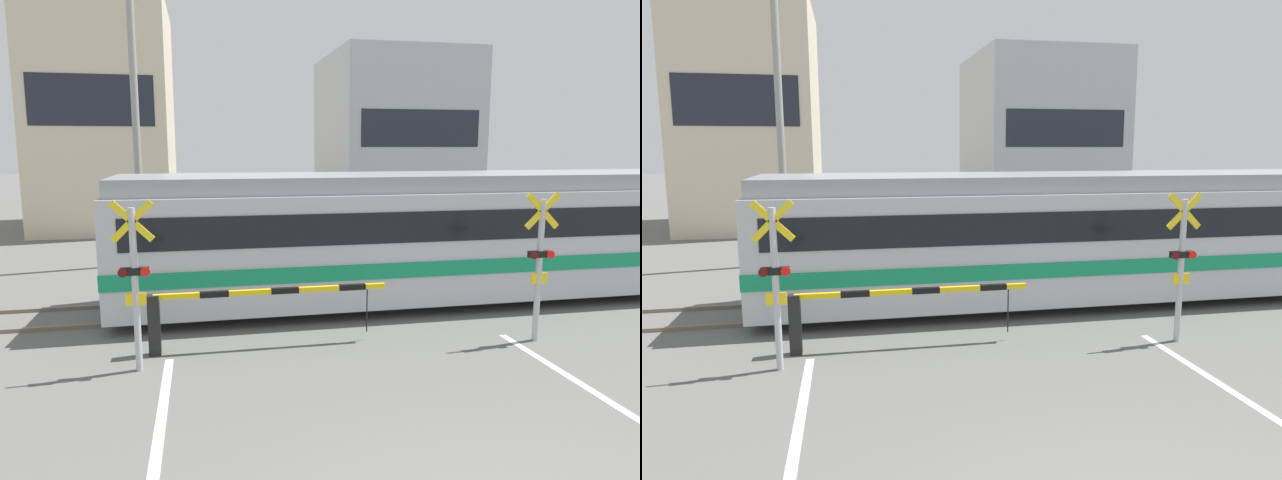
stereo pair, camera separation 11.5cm
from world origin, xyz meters
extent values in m
cube|color=#6B6051|center=(0.00, 8.43, 0.04)|extent=(50.00, 0.10, 0.08)
cube|color=#6B6051|center=(0.00, 9.87, 0.04)|extent=(50.00, 0.10, 0.08)
cube|color=#B7BCC1|center=(4.84, 9.15, 1.43)|extent=(18.52, 2.98, 2.40)
cube|color=gray|center=(4.84, 9.15, 2.80)|extent=(18.33, 2.62, 0.36)
cube|color=#148C59|center=(4.84, 9.15, 1.07)|extent=(18.54, 3.04, 0.32)
cube|color=black|center=(4.84, 9.15, 1.96)|extent=(17.78, 3.03, 0.64)
cube|color=black|center=(-4.43, 9.15, 1.96)|extent=(0.03, 2.09, 0.80)
cylinder|color=black|center=(-0.90, 8.43, 0.38)|extent=(0.76, 0.12, 0.76)
cylinder|color=black|center=(-0.90, 9.87, 0.38)|extent=(0.76, 0.12, 0.76)
cube|color=black|center=(-3.37, 6.61, 0.54)|extent=(0.20, 0.20, 1.07)
cube|color=yellow|center=(-1.28, 6.61, 1.03)|extent=(4.18, 0.09, 0.09)
cube|color=black|center=(-2.32, 6.61, 1.03)|extent=(0.50, 0.10, 0.10)
cube|color=black|center=(-1.07, 6.61, 1.03)|extent=(0.50, 0.10, 0.10)
cube|color=black|center=(0.18, 6.61, 1.03)|extent=(0.50, 0.10, 0.10)
cylinder|color=black|center=(0.48, 6.61, 0.57)|extent=(0.02, 0.02, 0.83)
cube|color=black|center=(3.37, 12.20, 0.54)|extent=(0.20, 0.20, 1.07)
cube|color=yellow|center=(1.28, 12.20, 1.03)|extent=(4.18, 0.09, 0.09)
cube|color=black|center=(2.32, 12.20, 1.03)|extent=(0.50, 0.10, 0.10)
cube|color=black|center=(1.07, 12.20, 1.03)|extent=(0.50, 0.10, 0.10)
cube|color=black|center=(-0.18, 12.20, 1.03)|extent=(0.50, 0.10, 0.10)
cylinder|color=black|center=(-0.48, 12.20, 0.57)|extent=(0.02, 0.02, 0.83)
cylinder|color=#B2B2B7|center=(-3.57, 5.93, 1.33)|extent=(0.11, 0.11, 2.66)
cube|color=yellow|center=(-3.57, 5.93, 2.45)|extent=(0.68, 0.04, 0.68)
cube|color=yellow|center=(-3.57, 5.93, 2.45)|extent=(0.68, 0.04, 0.68)
cube|color=black|center=(-3.57, 5.93, 1.65)|extent=(0.44, 0.12, 0.12)
cylinder|color=#4C0C0C|center=(-3.74, 5.86, 1.65)|extent=(0.15, 0.03, 0.15)
cylinder|color=red|center=(-3.40, 5.86, 1.65)|extent=(0.15, 0.03, 0.15)
cube|color=yellow|center=(-3.57, 5.91, 1.20)|extent=(0.32, 0.03, 0.20)
cylinder|color=#B2B2B7|center=(3.57, 5.93, 1.33)|extent=(0.11, 0.11, 2.66)
cube|color=yellow|center=(3.57, 5.93, 2.45)|extent=(0.68, 0.04, 0.68)
cube|color=yellow|center=(3.57, 5.93, 2.45)|extent=(0.68, 0.04, 0.68)
cube|color=black|center=(3.57, 5.93, 1.65)|extent=(0.44, 0.12, 0.12)
cylinder|color=#4C0C0C|center=(3.40, 5.86, 1.65)|extent=(0.15, 0.03, 0.15)
cylinder|color=red|center=(3.74, 5.86, 1.65)|extent=(0.15, 0.03, 0.15)
cube|color=yellow|center=(3.57, 5.91, 1.20)|extent=(0.32, 0.03, 0.20)
cube|color=beige|center=(-6.47, 24.10, 4.87)|extent=(5.51, 7.57, 9.73)
cube|color=#1E232D|center=(-6.47, 20.31, 5.35)|extent=(4.63, 0.03, 1.95)
cube|color=#B2B7BC|center=(6.91, 24.10, 3.98)|extent=(6.39, 7.57, 7.97)
cube|color=#1E232D|center=(6.91, 20.31, 4.38)|extent=(5.37, 0.03, 1.59)
cylinder|color=gray|center=(-4.32, 14.70, 4.48)|extent=(0.22, 0.22, 8.96)
camera|label=1|loc=(-2.50, -3.30, 3.60)|focal=32.00mm
camera|label=2|loc=(-2.39, -3.32, 3.60)|focal=32.00mm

